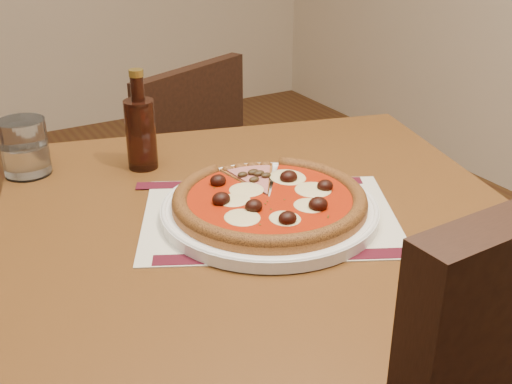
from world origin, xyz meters
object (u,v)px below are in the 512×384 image
table (262,270)px  plate (269,211)px  water_glass (24,147)px  bottle (141,130)px  pizza (270,199)px  chair_far (170,184)px

table → plate: size_ratio=2.96×
table → water_glass: bearing=129.3°
water_glass → bottle: bearing=-21.7°
pizza → plate: bearing=76.3°
bottle → water_glass: bearing=158.3°
table → pizza: size_ratio=3.31×
pizza → water_glass: bearing=128.7°
pizza → bottle: 0.30m
table → bottle: bottle is taller
plate → bottle: bearing=109.2°
plate → water_glass: (-0.28, 0.36, 0.04)m
table → water_glass: water_glass is taller
table → water_glass: size_ratio=9.90×
water_glass → bottle: (0.19, -0.07, 0.02)m
table → plate: plate is taller
chair_far → pizza: size_ratio=2.71×
plate → bottle: bottle is taller
table → bottle: bearing=109.2°
plate → water_glass: size_ratio=3.35×
pizza → water_glass: 0.46m
table → water_glass: (-0.28, 0.34, 0.15)m
table → chair_far: bearing=78.9°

